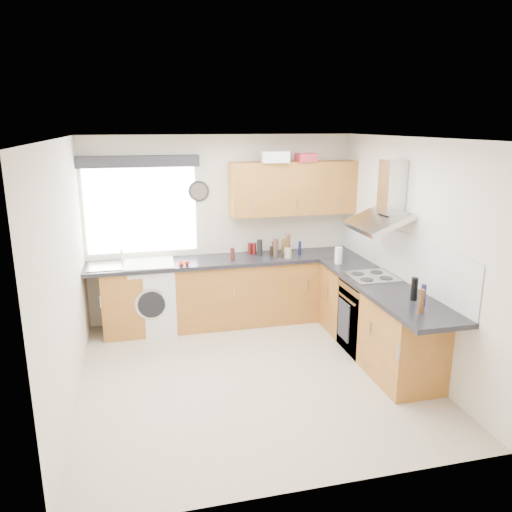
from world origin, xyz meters
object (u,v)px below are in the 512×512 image
object	(u,v)px
oven	(369,316)
upper_cabinets	(293,188)
washing_machine	(151,296)
extractor_hood	(384,203)

from	to	relation	value
oven	upper_cabinets	bearing A→B (deg)	112.54
oven	upper_cabinets	size ratio (longest dim) A/B	0.50
washing_machine	oven	bearing A→B (deg)	-24.06
upper_cabinets	washing_machine	xyz separation A→B (m)	(-1.95, -0.10, -1.34)
extractor_hood	upper_cabinets	bearing A→B (deg)	116.13
oven	washing_machine	xyz separation A→B (m)	(-2.50, 1.22, 0.03)
oven	extractor_hood	distance (m)	1.35
oven	washing_machine	size ratio (longest dim) A/B	0.92
oven	extractor_hood	xyz separation A→B (m)	(0.10, -0.00, 1.34)
oven	upper_cabinets	xyz separation A→B (m)	(-0.55, 1.32, 1.38)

